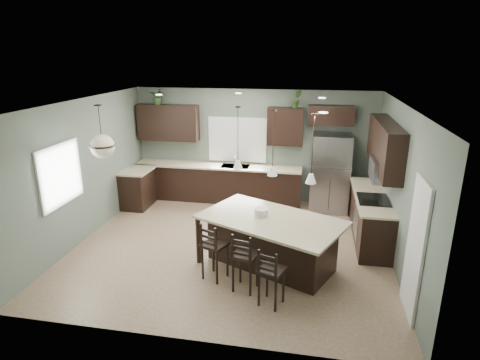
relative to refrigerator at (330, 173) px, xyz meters
name	(u,v)px	position (x,y,z in m)	size (l,w,h in m)	color
ground	(231,246)	(-1.91, -2.31, -0.93)	(6.00, 6.00, 0.00)	#9E8466
pantry_door	(415,249)	(1.07, -3.86, 0.09)	(0.04, 0.82, 2.04)	white
window_back	(237,140)	(-2.31, 0.42, 0.62)	(1.35, 0.02, 1.00)	white
window_left	(60,175)	(-4.89, -3.11, 0.62)	(0.02, 1.10, 1.00)	white
left_return_cabs	(138,189)	(-4.61, -0.61, -0.48)	(0.60, 0.90, 0.90)	black
left_return_countertop	(137,170)	(-4.59, -0.61, -0.01)	(0.66, 0.96, 0.04)	beige
back_lower_cabs	(218,183)	(-2.76, 0.14, -0.48)	(4.20, 0.60, 0.90)	black
back_countertop	(218,166)	(-2.76, 0.12, -0.01)	(4.20, 0.66, 0.04)	beige
sink_inset	(235,166)	(-2.31, 0.12, 0.01)	(0.70, 0.45, 0.01)	gray
faucet	(235,161)	(-2.31, 0.09, 0.16)	(0.02, 0.02, 0.28)	silver
back_upper_left	(168,123)	(-4.06, 0.27, 1.02)	(1.55, 0.34, 0.90)	black
back_upper_right	(285,126)	(-1.11, 0.27, 1.02)	(0.85, 0.34, 0.90)	black
fridge_header	(331,115)	(-0.06, 0.27, 1.32)	(1.05, 0.34, 0.45)	black
right_lower_cabs	(370,218)	(0.79, -1.44, -0.48)	(0.60, 2.35, 0.90)	black
right_countertop	(371,196)	(0.77, -1.44, -0.01)	(0.66, 2.35, 0.04)	beige
cooktop	(373,199)	(0.77, -1.71, 0.02)	(0.58, 0.75, 0.02)	black
wall_oven_front	(356,222)	(0.49, -1.71, -0.48)	(0.01, 0.72, 0.60)	gray
right_upper_cabs	(385,146)	(0.92, -1.44, 1.02)	(0.34, 2.35, 0.90)	black
microwave	(382,170)	(0.87, -1.71, 0.62)	(0.40, 0.75, 0.40)	gray
refrigerator	(330,173)	(0.00, 0.00, 0.00)	(0.90, 0.74, 1.85)	#95969D
kitchen_island	(270,243)	(-1.07, -2.96, -0.46)	(2.41, 1.37, 0.92)	black
serving_dish	(261,212)	(-1.25, -2.87, 0.07)	(0.24, 0.24, 0.14)	silver
bar_stool_left	(215,251)	(-1.94, -3.50, -0.41)	(0.38, 0.38, 1.02)	black
bar_stool_center	(245,261)	(-1.38, -3.74, -0.42)	(0.38, 0.38, 1.01)	black
bar_stool_right	(272,276)	(-0.93, -4.07, -0.45)	(0.35, 0.35, 0.96)	black
pendant_left	(238,138)	(-1.71, -2.66, 1.32)	(0.17, 0.17, 1.10)	white
pendant_center	(273,143)	(-1.07, -2.96, 1.32)	(0.17, 0.17, 1.10)	white
pendant_right	(313,149)	(-0.43, -3.25, 1.32)	(0.17, 0.17, 1.10)	silver
chandelier	(101,132)	(-4.13, -2.88, 1.39)	(0.47, 0.47, 0.97)	beige
plant_back_left	(158,96)	(-4.27, 0.24, 1.68)	(0.36, 0.32, 0.40)	#2F5525
plant_back_right	(296,99)	(-0.87, 0.24, 1.69)	(0.23, 0.19, 0.42)	#345726
room_shell	(231,163)	(-1.91, -2.31, 0.77)	(6.00, 6.00, 6.00)	slate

